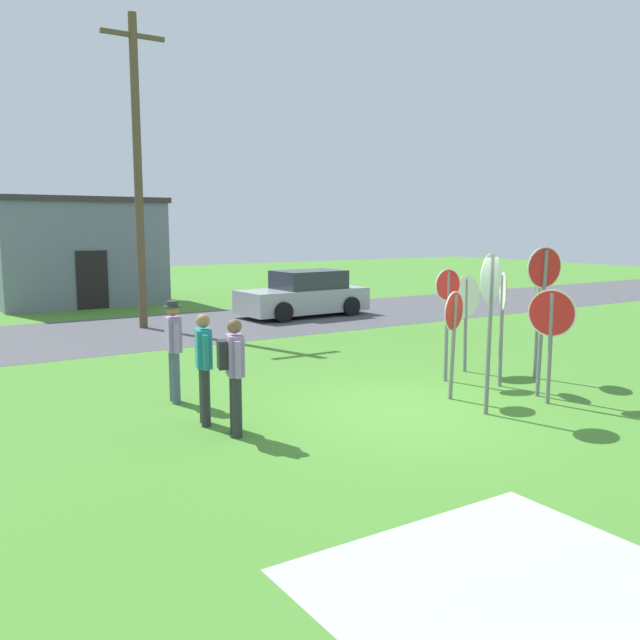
# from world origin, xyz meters

# --- Properties ---
(ground_plane) EXTENTS (80.00, 80.00, 0.00)m
(ground_plane) POSITION_xyz_m (0.00, 0.00, 0.00)
(ground_plane) COLOR #47842D
(street_asphalt) EXTENTS (60.00, 6.40, 0.01)m
(street_asphalt) POSITION_xyz_m (0.00, 10.62, 0.00)
(street_asphalt) COLOR #4C4C51
(street_asphalt) RESTS_ON ground
(concrete_path) EXTENTS (3.20, 2.40, 0.01)m
(concrete_path) POSITION_xyz_m (-2.75, -4.33, 0.00)
(concrete_path) COLOR #ADAAA3
(concrete_path) RESTS_ON ground
(building_background) EXTENTS (6.06, 3.79, 4.03)m
(building_background) POSITION_xyz_m (-0.72, 18.38, 2.02)
(building_background) COLOR slate
(building_background) RESTS_ON ground
(utility_pole) EXTENTS (1.80, 0.24, 8.83)m
(utility_pole) POSITION_xyz_m (-0.66, 11.19, 4.60)
(utility_pole) COLOR brown
(utility_pole) RESTS_ON ground
(parked_car_on_street) EXTENTS (4.37, 2.16, 1.51)m
(parked_car_on_street) POSITION_xyz_m (4.70, 10.87, 0.69)
(parked_car_on_street) COLOR #A5A8AD
(parked_car_on_street) RESTS_ON ground
(stop_sign_leaning_right) EXTENTS (0.64, 0.39, 2.33)m
(stop_sign_leaning_right) POSITION_xyz_m (3.70, 0.53, 1.59)
(stop_sign_leaning_right) COLOR slate
(stop_sign_leaning_right) RESTS_ON ground
(stop_sign_low_front) EXTENTS (0.66, 0.27, 1.89)m
(stop_sign_low_front) POSITION_xyz_m (1.17, 0.23, 1.27)
(stop_sign_low_front) COLOR slate
(stop_sign_low_front) RESTS_ON ground
(stop_sign_rear_right) EXTENTS (0.45, 0.55, 2.14)m
(stop_sign_rear_right) POSITION_xyz_m (2.60, 0.44, 1.45)
(stop_sign_rear_right) COLOR slate
(stop_sign_rear_right) RESTS_ON ground
(stop_sign_leaning_left) EXTENTS (0.71, 0.18, 2.63)m
(stop_sign_leaning_left) POSITION_xyz_m (2.60, -0.46, 1.78)
(stop_sign_leaning_left) COLOR slate
(stop_sign_leaning_left) RESTS_ON ground
(stop_sign_center_cluster) EXTENTS (0.86, 0.15, 1.98)m
(stop_sign_center_cluster) POSITION_xyz_m (2.98, 1.74, 1.35)
(stop_sign_center_cluster) COLOR slate
(stop_sign_center_cluster) RESTS_ON ground
(stop_sign_rear_left) EXTENTS (0.74, 0.27, 2.57)m
(stop_sign_rear_left) POSITION_xyz_m (0.98, -0.75, 1.76)
(stop_sign_rear_left) COLOR slate
(stop_sign_rear_left) RESTS_ON ground
(stop_sign_nearest) EXTENTS (0.62, 0.07, 2.17)m
(stop_sign_nearest) POSITION_xyz_m (2.05, 1.31, 1.45)
(stop_sign_nearest) COLOR slate
(stop_sign_nearest) RESTS_ON ground
(stop_sign_far_back) EXTENTS (0.31, 0.75, 1.95)m
(stop_sign_far_back) POSITION_xyz_m (2.33, -0.86, 1.32)
(stop_sign_far_back) COLOR slate
(stop_sign_far_back) RESTS_ON ground
(person_with_sunhat) EXTENTS (0.31, 0.55, 1.69)m
(person_with_sunhat) POSITION_xyz_m (-3.01, 1.17, 0.95)
(person_with_sunhat) COLOR #2D2D33
(person_with_sunhat) RESTS_ON ground
(person_on_left) EXTENTS (0.32, 0.56, 1.74)m
(person_on_left) POSITION_xyz_m (-2.93, 2.65, 0.98)
(person_on_left) COLOR #4C5670
(person_on_left) RESTS_ON ground
(person_in_dark_shirt) EXTENTS (0.42, 0.55, 1.69)m
(person_in_dark_shirt) POSITION_xyz_m (-2.88, 0.43, 0.98)
(person_in_dark_shirt) COLOR #2D2D33
(person_in_dark_shirt) RESTS_ON ground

